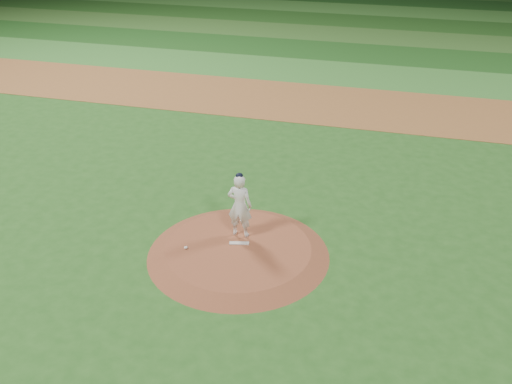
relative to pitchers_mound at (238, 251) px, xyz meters
The scene contains 12 objects.
ground 0.12m from the pitchers_mound, ahead, with size 120.00×120.00×0.00m, color #24581C.
infield_dirt_band 14.00m from the pitchers_mound, 90.00° to the left, with size 70.00×6.00×0.02m, color brown.
outfield_stripe_0 19.50m from the pitchers_mound, 90.00° to the left, with size 70.00×5.00×0.02m, color #357A2C.
outfield_stripe_1 24.50m from the pitchers_mound, 90.00° to the left, with size 70.00×5.00×0.02m, color #1B4E19.
outfield_stripe_2 29.50m from the pitchers_mound, 90.00° to the left, with size 70.00×5.00×0.02m, color #346625.
outfield_stripe_3 34.50m from the pitchers_mound, 90.00° to the left, with size 70.00×5.00×0.02m, color #1E4C18.
outfield_stripe_4 39.50m from the pitchers_mound, 90.00° to the left, with size 70.00×5.00×0.02m, color #34732A.
outfield_stripe_5 44.50m from the pitchers_mound, 90.00° to the left, with size 70.00×5.00×0.02m, color #184516.
pitchers_mound is the anchor object (origin of this frame).
pitching_rubber 0.25m from the pitchers_mound, 99.30° to the left, with size 0.60×0.15×0.03m, color silver.
rosin_bag 1.58m from the pitchers_mound, 162.39° to the right, with size 0.12×0.12×0.06m, color silver.
pitcher_on_mound 1.37m from the pitchers_mound, 102.07° to the left, with size 0.77×0.51×2.15m.
Camera 1 is at (4.32, -13.63, 9.88)m, focal length 40.00 mm.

